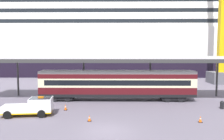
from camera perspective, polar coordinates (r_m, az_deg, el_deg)
The scene contains 9 objects.
ground_plane at distance 20.07m, azimuth -1.15°, elevation -14.97°, with size 400.00×400.00×0.00m, color slate.
cruise_ship at distance 75.63m, azimuth -12.42°, elevation 8.82°, with size 155.57×31.49×37.12m.
platform_canopy at distance 31.46m, azimuth 1.29°, elevation 2.98°, with size 40.26×6.12×6.04m.
train_carriage at distance 31.36m, azimuth 1.29°, elevation -3.46°, with size 21.03×2.81×4.11m.
service_truck at distance 25.64m, azimuth -19.44°, elevation -8.56°, with size 5.41×2.75×2.02m.
traffic_cone_near at distance 23.67m, azimuth 21.29°, elevation -11.42°, with size 0.36×0.36×0.63m.
traffic_cone_mid at distance 26.99m, azimuth -11.58°, elevation -9.13°, with size 0.36×0.36×0.70m.
traffic_cone_far at distance 22.57m, azimuth -5.68°, elevation -11.96°, with size 0.36×0.36×0.60m.
quay_bollard at distance 29.94m, azimuth 25.90°, elevation -7.80°, with size 0.48×0.48×0.96m.
Camera 1 is at (0.63, -18.89, 6.76)m, focal length 36.44 mm.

